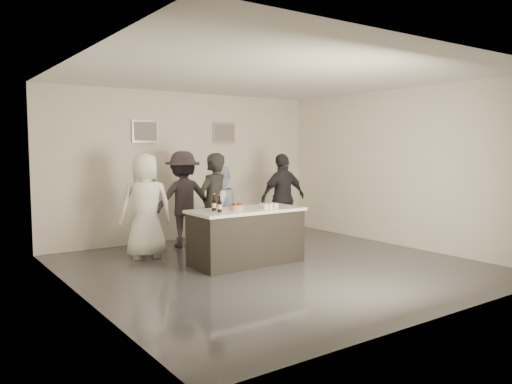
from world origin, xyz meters
TOP-DOWN VIEW (x-y plane):
  - floor at (0.00, 0.00)m, footprint 6.00×6.00m
  - ceiling at (0.00, 0.00)m, footprint 6.00×6.00m
  - wall_back at (0.00, 3.00)m, footprint 6.00×0.04m
  - wall_front at (0.00, -3.00)m, footprint 6.00×0.04m
  - wall_left at (-3.00, 0.00)m, footprint 0.04×6.00m
  - wall_right at (3.00, 0.00)m, footprint 0.04×6.00m
  - picture_left at (-0.90, 2.97)m, footprint 0.54×0.04m
  - picture_right at (0.90, 2.97)m, footprint 0.54×0.04m
  - bar_counter at (-0.27, 0.40)m, footprint 1.86×0.86m
  - cake at (-0.47, 0.36)m, footprint 0.22×0.22m
  - beer_bottle_a at (-0.82, 0.47)m, footprint 0.07×0.07m
  - beer_bottle_b at (-0.84, 0.27)m, footprint 0.07×0.07m
  - tumbler_cluster at (0.08, 0.26)m, footprint 0.30×0.19m
  - candles at (-0.49, 0.14)m, footprint 0.24×0.08m
  - person_main_black at (-0.47, 1.11)m, footprint 0.77×0.64m
  - person_main_blue at (-0.26, 1.25)m, footprint 0.85×0.71m
  - person_guest_left at (-1.43, 1.73)m, footprint 0.98×0.76m
  - person_guest_right at (1.42, 1.57)m, footprint 1.04×0.44m
  - person_guest_back at (-0.47, 2.23)m, footprint 1.26×0.84m

SIDE VIEW (x-z plane):
  - floor at x=0.00m, z-range 0.00..0.00m
  - bar_counter at x=-0.27m, z-range 0.00..0.90m
  - person_main_blue at x=-0.26m, z-range 0.00..1.56m
  - person_guest_right at x=1.42m, z-range 0.00..1.77m
  - person_guest_left at x=-1.43m, z-range 0.00..1.79m
  - person_main_black at x=-0.47m, z-range 0.00..1.80m
  - candles at x=-0.49m, z-range 0.90..0.91m
  - person_guest_back at x=-0.47m, z-range 0.00..1.82m
  - cake at x=-0.47m, z-range 0.90..0.97m
  - tumbler_cluster at x=0.08m, z-range 0.90..0.98m
  - beer_bottle_a at x=-0.82m, z-range 0.90..1.16m
  - beer_bottle_b at x=-0.84m, z-range 0.90..1.16m
  - wall_back at x=0.00m, z-range 0.00..3.00m
  - wall_front at x=0.00m, z-range 0.00..3.00m
  - wall_left at x=-3.00m, z-range 0.00..3.00m
  - wall_right at x=3.00m, z-range 0.00..3.00m
  - picture_left at x=-0.90m, z-range 1.98..2.42m
  - picture_right at x=0.90m, z-range 1.98..2.42m
  - ceiling at x=0.00m, z-range 3.00..3.00m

